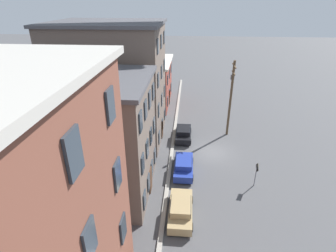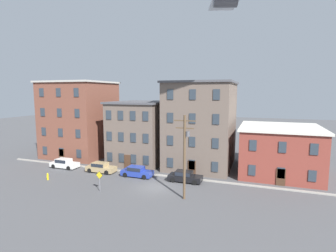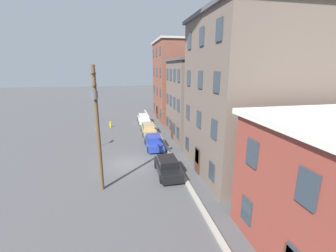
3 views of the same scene
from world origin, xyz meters
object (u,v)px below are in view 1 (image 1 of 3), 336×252
(car_black, at_px, (183,133))
(car_blue, at_px, (184,165))
(car_tan, at_px, (181,209))
(utility_pole, at_px, (231,95))
(caution_sign, at_px, (256,171))

(car_black, bearing_deg, car_blue, -178.21)
(car_tan, relative_size, utility_pole, 0.47)
(car_blue, bearing_deg, utility_pole, -31.74)
(car_black, bearing_deg, car_tan, -179.28)
(car_blue, height_order, utility_pole, utility_pole)
(caution_sign, bearing_deg, car_tan, 123.15)
(car_tan, relative_size, caution_sign, 1.78)
(car_blue, distance_m, utility_pole, 10.93)
(car_tan, xyz_separation_m, utility_pole, (14.42, -5.30, 4.48))
(car_tan, distance_m, caution_sign, 7.93)
(car_black, xyz_separation_m, utility_pole, (1.54, -5.46, 4.48))
(caution_sign, bearing_deg, utility_pole, 7.31)
(car_black, xyz_separation_m, caution_sign, (-8.57, -6.76, 0.90))
(car_blue, relative_size, utility_pole, 0.47)
(utility_pole, bearing_deg, car_blue, 148.26)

